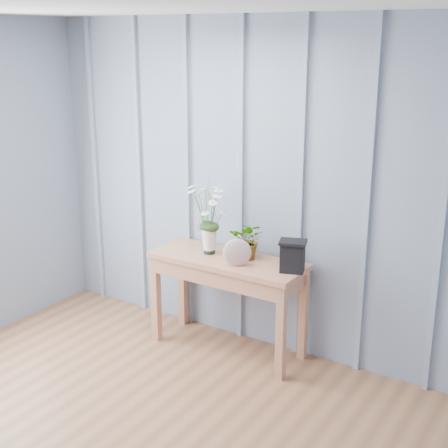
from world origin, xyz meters
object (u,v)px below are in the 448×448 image
Objects in this scene: daisy_vase at (209,210)px; carved_box at (292,256)px; sideboard at (228,272)px; felt_disc_vessel at (237,252)px.

carved_box is (0.70, -0.00, -0.23)m from daisy_vase.
daisy_vase reaches higher than carved_box.
daisy_vase is at bearing 174.66° from sideboard.
carved_box is at bearing -0.25° from daisy_vase.
sideboard is 5.78× the size of felt_disc_vessel.
daisy_vase reaches higher than sideboard.
sideboard is 2.17× the size of daisy_vase.
sideboard is at bearing -178.56° from carved_box.
felt_disc_vessel is at bearing -35.48° from sideboard.
felt_disc_vessel is (0.15, -0.10, 0.22)m from sideboard.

